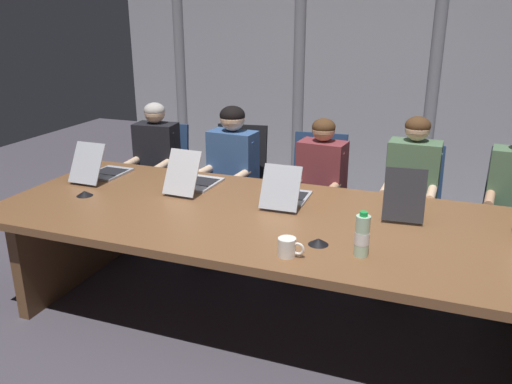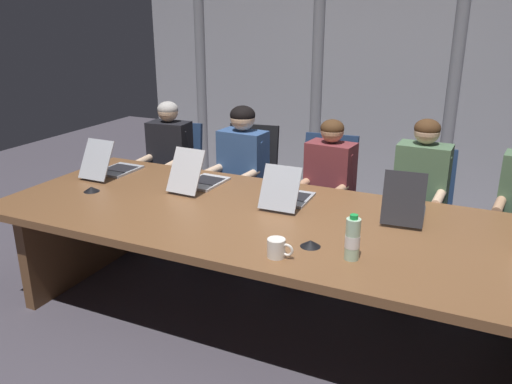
# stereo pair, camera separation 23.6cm
# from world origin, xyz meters

# --- Properties ---
(ground_plane) EXTENTS (10.59, 10.59, 0.00)m
(ground_plane) POSITION_xyz_m (0.00, 0.00, 0.00)
(ground_plane) COLOR #47424C
(conference_table) EXTENTS (3.57, 1.35, 0.72)m
(conference_table) POSITION_xyz_m (0.00, 0.00, 0.58)
(conference_table) COLOR brown
(conference_table) RESTS_ON ground_plane
(curtain_backdrop) EXTENTS (5.29, 0.17, 2.78)m
(curtain_backdrop) POSITION_xyz_m (0.00, 2.61, 1.39)
(curtain_backdrop) COLOR #9999A0
(curtain_backdrop) RESTS_ON ground_plane
(laptop_left_end) EXTENTS (0.25, 0.48, 0.29)m
(laptop_left_end) POSITION_xyz_m (-1.47, 0.29, 0.78)
(laptop_left_end) COLOR #A8ADB7
(laptop_left_end) RESTS_ON conference_table
(laptop_left_mid) EXTENTS (0.26, 0.49, 0.30)m
(laptop_left_mid) POSITION_xyz_m (-0.71, 0.31, 0.78)
(laptop_left_mid) COLOR #BCBCC1
(laptop_left_mid) RESTS_ON conference_table
(laptop_center) EXTENTS (0.25, 0.44, 0.27)m
(laptop_center) POSITION_xyz_m (-0.02, 0.26, 0.78)
(laptop_center) COLOR #A8ADB7
(laptop_center) RESTS_ON conference_table
(laptop_right_mid) EXTENTS (0.27, 0.42, 0.33)m
(laptop_right_mid) POSITION_xyz_m (0.71, 0.30, 0.79)
(laptop_right_mid) COLOR #2D2D33
(laptop_right_mid) RESTS_ON conference_table
(office_chair_left_end) EXTENTS (0.60, 0.61, 0.94)m
(office_chair_left_end) POSITION_xyz_m (-1.47, 1.11, 0.36)
(office_chair_left_end) COLOR navy
(office_chair_left_end) RESTS_ON ground_plane
(office_chair_left_mid) EXTENTS (0.60, 0.61, 0.98)m
(office_chair_left_mid) POSITION_xyz_m (-0.72, 1.11, 0.37)
(office_chair_left_mid) COLOR black
(office_chair_left_mid) RESTS_ON ground_plane
(office_chair_center) EXTENTS (0.60, 0.60, 0.96)m
(office_chair_center) POSITION_xyz_m (-0.03, 1.11, 0.36)
(office_chair_center) COLOR navy
(office_chair_center) RESTS_ON ground_plane
(office_chair_right_mid) EXTENTS (0.60, 0.61, 0.93)m
(office_chair_right_mid) POSITION_xyz_m (0.73, 1.11, 0.35)
(office_chair_right_mid) COLOR navy
(office_chair_right_mid) RESTS_ON ground_plane
(person_left_end) EXTENTS (0.40, 0.57, 1.17)m
(person_left_end) POSITION_xyz_m (-1.44, 0.94, 0.66)
(person_left_end) COLOR black
(person_left_end) RESTS_ON ground_plane
(person_left_mid) EXTENTS (0.43, 0.57, 1.19)m
(person_left_mid) POSITION_xyz_m (-0.73, 0.95, 0.68)
(person_left_mid) COLOR #335184
(person_left_mid) RESTS_ON ground_plane
(person_center) EXTENTS (0.41, 0.57, 1.14)m
(person_center) POSITION_xyz_m (0.02, 0.94, 0.64)
(person_center) COLOR brown
(person_center) RESTS_ON ground_plane
(person_right_mid) EXTENTS (0.39, 0.55, 1.20)m
(person_right_mid) POSITION_xyz_m (0.71, 0.95, 0.68)
(person_right_mid) COLOR #4C6B4C
(person_right_mid) RESTS_ON ground_plane
(water_bottle_primary) EXTENTS (0.08, 0.08, 0.24)m
(water_bottle_primary) POSITION_xyz_m (0.57, -0.36, 0.83)
(water_bottle_primary) COLOR #ADD1B2
(water_bottle_primary) RESTS_ON conference_table
(coffee_mug_far) EXTENTS (0.14, 0.09, 0.10)m
(coffee_mug_far) POSITION_xyz_m (0.22, -0.49, 0.77)
(coffee_mug_far) COLOR white
(coffee_mug_far) RESTS_ON conference_table
(conference_mic_left_side) EXTENTS (0.11, 0.11, 0.03)m
(conference_mic_left_side) POSITION_xyz_m (-1.33, -0.10, 0.74)
(conference_mic_left_side) COLOR black
(conference_mic_left_side) RESTS_ON conference_table
(conference_mic_right_side) EXTENTS (0.11, 0.11, 0.03)m
(conference_mic_right_side) POSITION_xyz_m (0.34, -0.30, 0.74)
(conference_mic_right_side) COLOR black
(conference_mic_right_side) RESTS_ON conference_table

